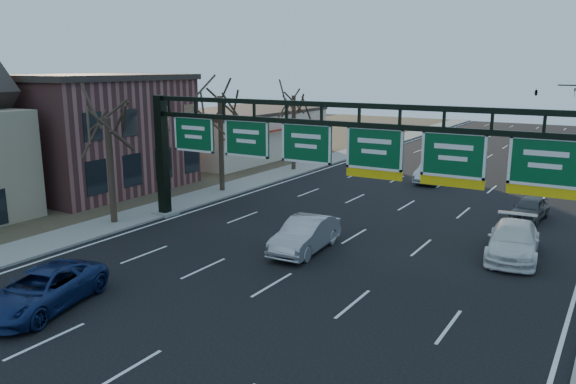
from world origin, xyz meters
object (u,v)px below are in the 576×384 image
Objects in this scene: car_silver_sedan at (305,235)px; car_white_wagon at (513,241)px; sign_gantry at (342,155)px; car_blue_suv at (42,290)px.

car_silver_sedan is 9.86m from car_white_wagon.
sign_gantry is 9.02m from car_white_wagon.
car_blue_suv is 12.03m from car_silver_sedan.
car_white_wagon is at bearing 33.70° from car_blue_suv.
car_white_wagon reaches higher than car_blue_suv.
car_white_wagon is at bearing 22.44° from car_silver_sedan.
sign_gantry reaches higher than car_silver_sedan.
sign_gantry is 4.92× the size of car_silver_sedan.
car_blue_suv is at bearing -116.40° from sign_gantry.
car_blue_suv is 20.65m from car_white_wagon.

